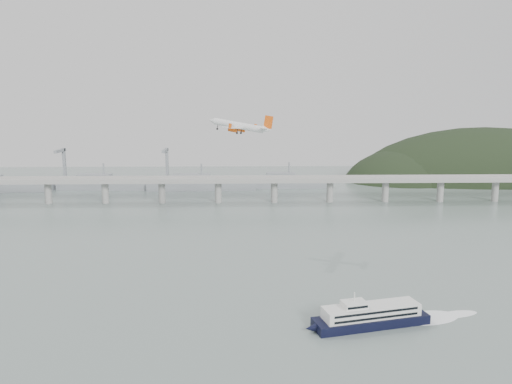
{
  "coord_description": "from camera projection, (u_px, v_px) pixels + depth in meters",
  "views": [
    {
      "loc": [
        -7.46,
        -237.33,
        89.57
      ],
      "look_at": [
        0.0,
        55.0,
        36.0
      ],
      "focal_mm": 35.0,
      "sensor_mm": 36.0,
      "label": 1
    }
  ],
  "objects": [
    {
      "name": "ground",
      "position": [
        259.0,
        282.0,
        249.7
      ],
      "size": [
        900.0,
        900.0,
        0.0
      ],
      "primitive_type": "plane",
      "color": "slate",
      "rests_on": "ground"
    },
    {
      "name": "airliner",
      "position": [
        240.0,
        126.0,
        297.12
      ],
      "size": [
        39.91,
        37.51,
        11.61
      ],
      "rotation": [
        0.05,
        -0.15,
        2.73
      ],
      "color": "white",
      "rests_on": "ground"
    },
    {
      "name": "headland",
      "position": [
        492.0,
        195.0,
        586.55
      ],
      "size": [
        365.0,
        155.0,
        156.0
      ],
      "color": "black",
      "rests_on": "ground"
    },
    {
      "name": "bridge",
      "position": [
        251.0,
        183.0,
        443.15
      ],
      "size": [
        800.0,
        22.0,
        23.9
      ],
      "color": "#969693",
      "rests_on": "ground"
    },
    {
      "name": "distant_fleet",
      "position": [
        98.0,
        184.0,
        505.33
      ],
      "size": [
        453.0,
        60.9,
        40.0
      ],
      "color": "gray",
      "rests_on": "ground"
    },
    {
      "name": "ferry",
      "position": [
        371.0,
        316.0,
        201.34
      ],
      "size": [
        77.55,
        27.27,
        14.83
      ],
      "rotation": [
        0.0,
        0.0,
        0.24
      ],
      "color": "black",
      "rests_on": "ground"
    }
  ]
}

